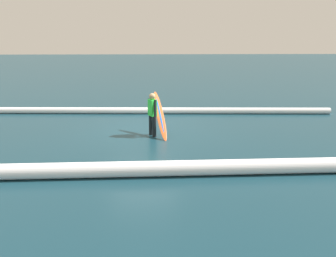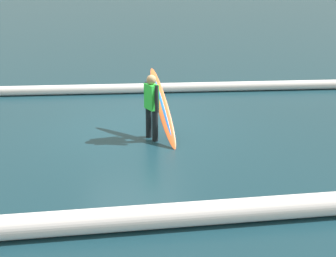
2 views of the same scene
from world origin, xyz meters
The scene contains 5 objects.
ground_plane centered at (0.00, 0.00, 0.00)m, with size 132.87×132.87×0.00m, color #143642.
surfer centered at (-0.37, 0.84, 0.86)m, with size 0.33×0.59×1.53m.
surfboard centered at (-0.64, 0.71, 0.73)m, with size 0.61×1.76×1.47m.
wave_crest_foreground centered at (2.60, -3.15, 0.15)m, with size 0.29×0.29×22.30m, color white.
wave_crest_midground centered at (-1.22, 4.65, 0.20)m, with size 0.40×0.40×23.36m, color white.
Camera 2 is at (0.59, 11.44, 4.25)m, focal length 52.41 mm.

